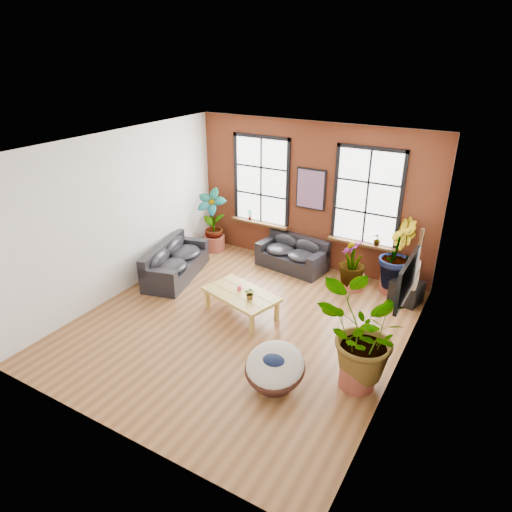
{
  "coord_description": "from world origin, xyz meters",
  "views": [
    {
      "loc": [
        4.07,
        -6.46,
        5.02
      ],
      "look_at": [
        0.0,
        0.6,
        1.25
      ],
      "focal_mm": 32.0,
      "sensor_mm": 36.0,
      "label": 1
    }
  ],
  "objects": [
    {
      "name": "coffee_table",
      "position": [
        -0.2,
        0.34,
        0.43
      ],
      "size": [
        1.7,
        1.24,
        0.59
      ],
      "rotation": [
        0.0,
        0.0,
        -0.27
      ],
      "color": "gold",
      "rests_on": "ground"
    },
    {
      "name": "tv_wall_unit",
      "position": [
        2.93,
        0.6,
        1.54
      ],
      "size": [
        0.13,
        1.86,
        1.2
      ],
      "color": "black",
      "rests_on": "room"
    },
    {
      "name": "pot_back_right",
      "position": [
        2.22,
        2.84,
        0.2
      ],
      "size": [
        0.73,
        0.73,
        0.41
      ],
      "rotation": [
        0.0,
        0.0,
        0.37
      ],
      "color": "brown",
      "rests_on": "ground"
    },
    {
      "name": "floor_plant_mid",
      "position": [
        1.37,
        2.48,
        0.68
      ],
      "size": [
        0.67,
        0.67,
        1.08
      ],
      "primitive_type": "imported",
      "rotation": [
        0.0,
        0.0,
        4.83
      ],
      "color": "#2B4D14",
      "rests_on": "ground"
    },
    {
      "name": "table_plant",
      "position": [
        0.09,
        0.22,
        0.62
      ],
      "size": [
        0.28,
        0.26,
        0.25
      ],
      "primitive_type": "imported",
      "rotation": [
        0.0,
        0.0,
        0.3
      ],
      "color": "#2B4D14",
      "rests_on": "coffee_table"
    },
    {
      "name": "pot_mid",
      "position": [
        1.41,
        2.52,
        0.18
      ],
      "size": [
        0.53,
        0.53,
        0.37
      ],
      "rotation": [
        0.0,
        0.0,
        0.05
      ],
      "color": "brown",
      "rests_on": "ground"
    },
    {
      "name": "floor_plant_back_right",
      "position": [
        2.21,
        2.86,
        0.92
      ],
      "size": [
        0.77,
        0.92,
        1.55
      ],
      "primitive_type": "imported",
      "rotation": [
        0.0,
        0.0,
        1.67
      ],
      "color": "#2B4D14",
      "rests_on": "ground"
    },
    {
      "name": "sofa_back",
      "position": [
        -0.23,
        2.83,
        0.35
      ],
      "size": [
        1.77,
        1.03,
        0.77
      ],
      "rotation": [
        0.0,
        0.0,
        -0.13
      ],
      "color": "black",
      "rests_on": "ground"
    },
    {
      "name": "poster",
      "position": [
        0.0,
        3.18,
        1.95
      ],
      "size": [
        0.74,
        0.06,
        0.98
      ],
      "color": "black",
      "rests_on": "room"
    },
    {
      "name": "floor_plant_right_wall",
      "position": [
        2.54,
        -0.56,
        0.93
      ],
      "size": [
        1.77,
        1.7,
        1.53
      ],
      "primitive_type": "imported",
      "rotation": [
        0.0,
        0.0,
        3.62
      ],
      "color": "#2B4D14",
      "rests_on": "ground"
    },
    {
      "name": "papasan_chair",
      "position": [
        1.42,
        -1.26,
        0.38
      ],
      "size": [
        1.13,
        1.14,
        0.73
      ],
      "rotation": [
        0.0,
        0.0,
        0.17
      ],
      "color": "#3A1D15",
      "rests_on": "ground"
    },
    {
      "name": "media_box",
      "position": [
        2.6,
        2.51,
        0.25
      ],
      "size": [
        0.7,
        0.62,
        0.5
      ],
      "rotation": [
        0.0,
        0.0,
        -0.23
      ],
      "color": "black",
      "rests_on": "ground"
    },
    {
      "name": "sill_plant_left",
      "position": [
        -1.65,
        3.13,
        1.04
      ],
      "size": [
        0.17,
        0.17,
        0.27
      ],
      "primitive_type": "imported",
      "rotation": [
        0.0,
        0.0,
        0.79
      ],
      "color": "#2B4D14",
      "rests_on": "room"
    },
    {
      "name": "sofa_left",
      "position": [
        -2.46,
        0.98,
        0.37
      ],
      "size": [
        1.33,
        2.19,
        0.81
      ],
      "rotation": [
        0.0,
        0.0,
        1.82
      ],
      "color": "black",
      "rests_on": "ground"
    },
    {
      "name": "pot_right_wall",
      "position": [
        2.56,
        -0.57,
        0.21
      ],
      "size": [
        0.61,
        0.61,
        0.42
      ],
      "rotation": [
        0.0,
        0.0,
        -0.07
      ],
      "color": "brown",
      "rests_on": "ground"
    },
    {
      "name": "floor_plant_back_left",
      "position": [
        -2.54,
        2.71,
        0.92
      ],
      "size": [
        0.87,
        0.65,
        1.54
      ],
      "primitive_type": "imported",
      "rotation": [
        0.0,
        0.0,
        0.13
      ],
      "color": "#2B4D14",
      "rests_on": "ground"
    },
    {
      "name": "pot_back_left",
      "position": [
        -2.53,
        2.74,
        0.2
      ],
      "size": [
        0.72,
        0.72,
        0.41
      ],
      "rotation": [
        0.0,
        0.0,
        0.35
      ],
      "color": "brown",
      "rests_on": "ground"
    },
    {
      "name": "room",
      "position": [
        0.0,
        0.15,
        1.75
      ],
      "size": [
        6.04,
        6.54,
        3.54
      ],
      "color": "brown",
      "rests_on": "ground"
    },
    {
      "name": "sill_plant_right",
      "position": [
        1.7,
        3.13,
        1.04
      ],
      "size": [
        0.19,
        0.19,
        0.27
      ],
      "primitive_type": "imported",
      "rotation": [
        0.0,
        0.0,
        3.49
      ],
      "color": "#2B4D14",
      "rests_on": "room"
    }
  ]
}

